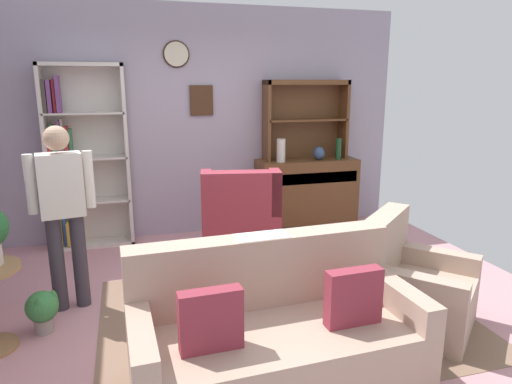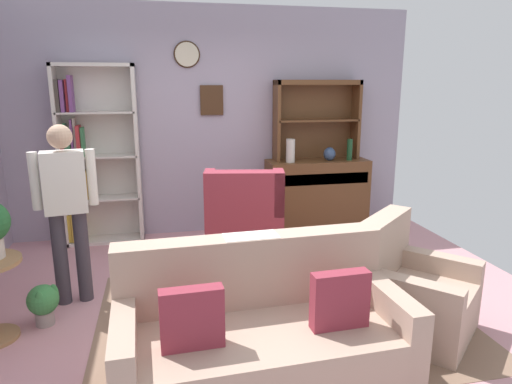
{
  "view_description": "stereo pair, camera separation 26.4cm",
  "coord_description": "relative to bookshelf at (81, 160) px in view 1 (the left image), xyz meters",
  "views": [
    {
      "loc": [
        -0.97,
        -3.55,
        1.89
      ],
      "look_at": [
        0.1,
        0.2,
        0.95
      ],
      "focal_mm": 32.0,
      "sensor_mm": 36.0,
      "label": 1
    },
    {
      "loc": [
        -0.72,
        -3.61,
        1.89
      ],
      "look_at": [
        0.1,
        0.2,
        0.95
      ],
      "focal_mm": 32.0,
      "sensor_mm": 36.0,
      "label": 2
    }
  ],
  "objects": [
    {
      "name": "potted_plant_small",
      "position": [
        -0.19,
        -1.97,
        -0.83
      ],
      "size": [
        0.24,
        0.24,
        0.34
      ],
      "color": "gray",
      "rests_on": "ground_plane"
    },
    {
      "name": "vase_round",
      "position": [
        2.88,
        -0.15,
        -0.02
      ],
      "size": [
        0.15,
        0.15,
        0.17
      ],
      "primitive_type": "ellipsoid",
      "color": "#33476B",
      "rests_on": "sideboard"
    },
    {
      "name": "wingback_chair",
      "position": [
        1.6,
        -1.09,
        -0.64
      ],
      "size": [
        0.92,
        0.93,
        1.05
      ],
      "color": "maroon",
      "rests_on": "ground_plane"
    },
    {
      "name": "bookshelf",
      "position": [
        0.0,
        0.0,
        0.0
      ],
      "size": [
        0.9,
        0.3,
        2.1
      ],
      "color": "silver",
      "rests_on": "ground_plane"
    },
    {
      "name": "bottle_wine",
      "position": [
        3.14,
        -0.18,
        0.03
      ],
      "size": [
        0.07,
        0.07,
        0.27
      ],
      "primitive_type": "cylinder",
      "color": "#194223",
      "rests_on": "sideboard"
    },
    {
      "name": "sideboard",
      "position": [
        2.75,
        -0.09,
        -0.52
      ],
      "size": [
        1.3,
        0.45,
        0.92
      ],
      "color": "brown",
      "rests_on": "ground_plane"
    },
    {
      "name": "armchair_floral",
      "position": [
        2.62,
        -2.64,
        -0.74
      ],
      "size": [
        1.08,
        1.08,
        0.88
      ],
      "color": "tan",
      "rests_on": "ground_plane"
    },
    {
      "name": "sideboard_hutch",
      "position": [
        2.75,
        0.02,
        0.53
      ],
      "size": [
        1.1,
        0.26,
        1.0
      ],
      "color": "brown",
      "rests_on": "sideboard"
    },
    {
      "name": "book_stack",
      "position": [
        1.2,
        -2.24,
        -0.57
      ],
      "size": [
        0.22,
        0.15,
        0.08
      ],
      "color": "gold",
      "rests_on": "coffee_table"
    },
    {
      "name": "wall_back",
      "position": [
        1.48,
        0.18,
        0.38
      ],
      "size": [
        5.0,
        0.09,
        2.8
      ],
      "color": "#A399AD",
      "rests_on": "ground_plane"
    },
    {
      "name": "coffee_table",
      "position": [
        1.31,
        -2.19,
        -0.67
      ],
      "size": [
        0.8,
        0.5,
        0.42
      ],
      "color": "brown",
      "rests_on": "ground_plane"
    },
    {
      "name": "ground_plane",
      "position": [
        1.48,
        -1.95,
        -1.04
      ],
      "size": [
        5.4,
        4.6,
        0.02
      ],
      "primitive_type": "cube",
      "color": "#C68C93"
    },
    {
      "name": "area_rug",
      "position": [
        1.68,
        -2.25,
        -1.02
      ],
      "size": [
        2.95,
        2.19,
        0.01
      ],
      "primitive_type": "cube",
      "color": "#846651",
      "rests_on": "ground_plane"
    },
    {
      "name": "couch_floral",
      "position": [
        1.34,
        -3.02,
        -0.71
      ],
      "size": [
        1.83,
        0.92,
        0.9
      ],
      "color": "tan",
      "rests_on": "ground_plane"
    },
    {
      "name": "person_reading",
      "position": [
        -0.03,
        -1.59,
        -0.12
      ],
      "size": [
        0.53,
        0.25,
        1.56
      ],
      "color": "#38333D",
      "rests_on": "ground_plane"
    },
    {
      "name": "vase_tall",
      "position": [
        2.36,
        -0.17,
        0.04
      ],
      "size": [
        0.11,
        0.11,
        0.29
      ],
      "primitive_type": "cylinder",
      "color": "beige",
      "rests_on": "sideboard"
    }
  ]
}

